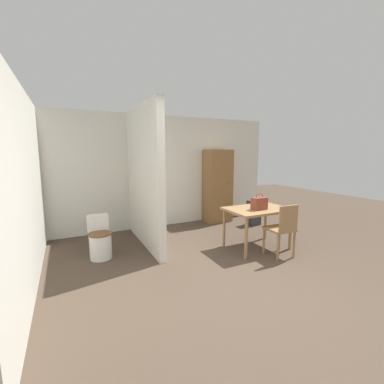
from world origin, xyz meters
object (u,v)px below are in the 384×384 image
(wooden_cabinet, at_px, (218,186))
(handbag, at_px, (259,203))
(dining_table, at_px, (257,213))
(toilet, at_px, (100,240))
(wooden_chair, at_px, (282,228))
(space_heater, at_px, (254,213))

(wooden_cabinet, bearing_deg, handbag, -100.84)
(dining_table, xyz_separation_m, wooden_cabinet, (0.33, 1.85, 0.24))
(toilet, bearing_deg, wooden_chair, -26.28)
(wooden_cabinet, bearing_deg, dining_table, -100.03)
(dining_table, height_order, wooden_chair, wooden_chair)
(wooden_chair, distance_m, wooden_cabinet, 2.40)
(toilet, relative_size, space_heater, 1.16)
(wooden_chair, bearing_deg, toilet, 156.18)
(space_heater, bearing_deg, wooden_chair, -116.21)
(wooden_cabinet, height_order, space_heater, wooden_cabinet)
(space_heater, bearing_deg, toilet, -173.60)
(wooden_chair, distance_m, space_heater, 1.90)
(space_heater, bearing_deg, handbag, -127.15)
(dining_table, distance_m, toilet, 2.70)
(handbag, bearing_deg, wooden_cabinet, 79.16)
(wooden_chair, bearing_deg, handbag, 110.48)
(toilet, xyz_separation_m, handbag, (2.51, -0.89, 0.54))
(handbag, relative_size, wooden_cabinet, 0.16)
(toilet, relative_size, wooden_cabinet, 0.38)
(toilet, distance_m, wooden_cabinet, 3.12)
(dining_table, distance_m, wooden_cabinet, 1.90)
(handbag, xyz_separation_m, wooden_cabinet, (0.37, 1.94, 0.05))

